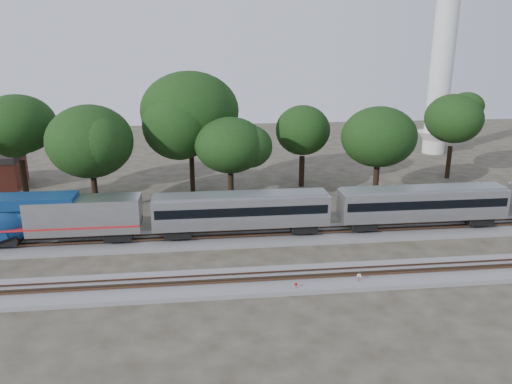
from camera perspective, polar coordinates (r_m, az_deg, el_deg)
ground at (r=47.12m, az=1.51°, el=-8.08°), size 160.00×160.00×0.00m
track_far at (r=52.48m, az=0.59°, el=-5.11°), size 160.00×5.00×0.73m
track_near at (r=43.48m, az=2.26°, el=-10.05°), size 160.00×5.00×0.73m
train at (r=60.94m, az=26.90°, el=-0.76°), size 112.94×3.23×4.76m
switch_stand_red at (r=41.89m, az=4.59°, el=-10.69°), size 0.27×0.06×0.86m
switch_stand_white at (r=43.65m, az=11.67°, el=-9.59°), size 0.35×0.08×1.09m
switch_lever at (r=43.76m, az=11.38°, el=-10.30°), size 0.52×0.34×0.30m
tree_1 at (r=68.97m, az=-25.67°, el=6.96°), size 10.07×10.07×14.19m
tree_2 at (r=60.99m, az=-18.44°, el=5.50°), size 8.85×8.85×12.48m
tree_3 at (r=65.22m, az=-7.57°, el=9.12°), size 11.35×11.35×16.00m
tree_4 at (r=60.49m, az=-2.97°, el=5.36°), size 7.91×7.91×11.15m
tree_5 at (r=69.41m, az=5.37°, el=7.03°), size 8.14×8.14×11.48m
tree_6 at (r=65.90m, az=13.88°, el=6.12°), size 8.20×8.20×11.56m
tree_7 at (r=78.71m, az=21.65°, el=7.79°), size 9.09×9.09×12.82m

